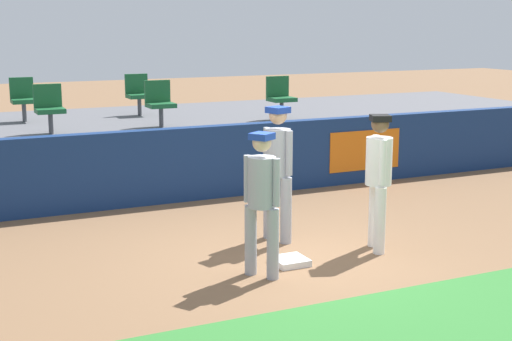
{
  "coord_description": "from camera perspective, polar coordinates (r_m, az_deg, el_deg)",
  "views": [
    {
      "loc": [
        -4.09,
        -7.58,
        2.93
      ],
      "look_at": [
        -0.11,
        0.99,
        1.0
      ],
      "focal_mm": 50.85,
      "sensor_mm": 36.0,
      "label": 1
    }
  ],
  "objects": [
    {
      "name": "player_coach_visitor",
      "position": [
        9.74,
        1.71,
        0.51
      ],
      "size": [
        0.44,
        0.49,
        1.84
      ],
      "rotation": [
        0.0,
        0.0,
        -1.25
      ],
      "color": "#9EA3AD",
      "rests_on": "ground_plane"
    },
    {
      "name": "field_wall",
      "position": [
        12.2,
        -4.76,
        0.57
      ],
      "size": [
        18.0,
        0.26,
        1.23
      ],
      "color": "navy",
      "rests_on": "ground_plane"
    },
    {
      "name": "seat_front_right",
      "position": [
        14.29,
        1.91,
        5.93
      ],
      "size": [
        0.48,
        0.44,
        0.84
      ],
      "color": "#4C4C51",
      "rests_on": "bleacher_platform"
    },
    {
      "name": "seat_front_left",
      "position": [
        12.92,
        -15.96,
        4.9
      ],
      "size": [
        0.47,
        0.44,
        0.84
      ],
      "color": "#4C4C51",
      "rests_on": "bleacher_platform"
    },
    {
      "name": "player_runner_visitor",
      "position": [
        8.34,
        0.46,
        -1.9
      ],
      "size": [
        0.45,
        0.45,
        1.71
      ],
      "rotation": [
        0.0,
        0.0,
        -1.0
      ],
      "color": "#9EA3AD",
      "rests_on": "ground_plane"
    },
    {
      "name": "seat_back_center",
      "position": [
        15.11,
        -9.26,
        6.1
      ],
      "size": [
        0.47,
        0.44,
        0.84
      ],
      "color": "#4C4C51",
      "rests_on": "bleacher_platform"
    },
    {
      "name": "ground_plane",
      "position": [
        9.1,
        3.28,
        -7.25
      ],
      "size": [
        60.0,
        60.0,
        0.0
      ],
      "primitive_type": "plane",
      "color": "brown"
    },
    {
      "name": "seat_back_left",
      "position": [
        14.67,
        -17.87,
        5.52
      ],
      "size": [
        0.44,
        0.44,
        0.84
      ],
      "color": "#4C4C51",
      "rests_on": "bleacher_platform"
    },
    {
      "name": "seat_front_center",
      "position": [
        13.37,
        -7.59,
        5.45
      ],
      "size": [
        0.48,
        0.44,
        0.84
      ],
      "color": "#4C4C51",
      "rests_on": "bleacher_platform"
    },
    {
      "name": "player_fielder_home",
      "position": [
        9.48,
        9.63,
        -0.19
      ],
      "size": [
        0.48,
        0.51,
        1.78
      ],
      "rotation": [
        0.0,
        0.0,
        -1.94
      ],
      "color": "white",
      "rests_on": "ground_plane"
    },
    {
      "name": "first_base",
      "position": [
        9.03,
        2.69,
        -7.14
      ],
      "size": [
        0.4,
        0.4,
        0.08
      ],
      "primitive_type": "cube",
      "color": "white",
      "rests_on": "ground_plane"
    },
    {
      "name": "bleacher_platform",
      "position": [
        14.61,
        -8.31,
        1.97
      ],
      "size": [
        18.0,
        4.8,
        1.06
      ],
      "primitive_type": "cube",
      "color": "#59595E",
      "rests_on": "ground_plane"
    }
  ]
}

